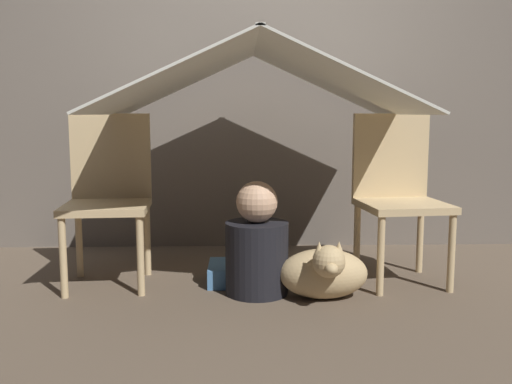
# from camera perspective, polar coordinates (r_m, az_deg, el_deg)

# --- Properties ---
(ground_plane) EXTENTS (8.80, 8.80, 0.00)m
(ground_plane) POSITION_cam_1_polar(r_m,az_deg,el_deg) (2.92, 0.06, -9.77)
(ground_plane) COLOR brown
(wall_back) EXTENTS (7.00, 0.05, 2.50)m
(wall_back) POSITION_cam_1_polar(r_m,az_deg,el_deg) (3.80, -0.41, 13.37)
(wall_back) COLOR #6B6056
(wall_back) RESTS_ON ground_plane
(chair_left) EXTENTS (0.45, 0.45, 0.88)m
(chair_left) POSITION_cam_1_polar(r_m,az_deg,el_deg) (3.07, -14.53, 0.03)
(chair_left) COLOR #D1B27F
(chair_left) RESTS_ON ground_plane
(chair_right) EXTENTS (0.47, 0.47, 0.88)m
(chair_right) POSITION_cam_1_polar(r_m,az_deg,el_deg) (3.10, 13.99, 0.15)
(chair_right) COLOR #D1B27F
(chair_right) RESTS_ON ground_plane
(sheet_canopy) EXTENTS (1.53, 1.20, 0.36)m
(sheet_canopy) POSITION_cam_1_polar(r_m,az_deg,el_deg) (2.89, 0.00, 11.38)
(sheet_canopy) COLOR silver
(person_front) EXTENTS (0.31, 0.31, 0.56)m
(person_front) POSITION_cam_1_polar(r_m,az_deg,el_deg) (2.81, 0.08, -5.53)
(person_front) COLOR black
(person_front) RESTS_ON ground_plane
(dog) EXTENTS (0.43, 0.39, 0.32)m
(dog) POSITION_cam_1_polar(r_m,az_deg,el_deg) (2.76, 6.82, -7.94)
(dog) COLOR tan
(dog) RESTS_ON ground_plane
(floor_cushion) EXTENTS (0.36, 0.29, 0.10)m
(floor_cushion) POSITION_cam_1_polar(r_m,az_deg,el_deg) (3.04, -1.31, -8.08)
(floor_cushion) COLOR #4C7FB2
(floor_cushion) RESTS_ON ground_plane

